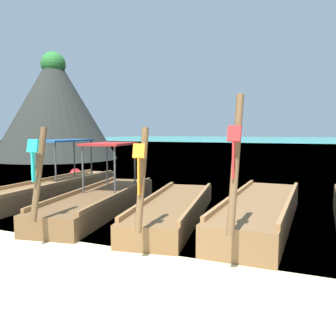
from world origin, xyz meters
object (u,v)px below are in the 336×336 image
object	(u,v)px
longtail_boat_pink_ribbon	(50,189)
mooring_buoy_near	(76,174)
longtail_boat_red_ribbon	(260,212)
karst_rock	(57,107)
longtail_boat_turquoise_ribbon	(101,199)
longtail_boat_orange_ribbon	(174,209)

from	to	relation	value
longtail_boat_pink_ribbon	mooring_buoy_near	bearing A→B (deg)	116.68
longtail_boat_red_ribbon	karst_rock	distance (m)	22.06
longtail_boat_pink_ribbon	longtail_boat_turquoise_ribbon	distance (m)	2.56
longtail_boat_pink_ribbon	longtail_boat_red_ribbon	bearing A→B (deg)	-5.39
longtail_boat_orange_ribbon	longtail_boat_red_ribbon	world-z (taller)	longtail_boat_red_ribbon
longtail_boat_red_ribbon	mooring_buoy_near	distance (m)	9.67
karst_rock	longtail_boat_turquoise_ribbon	bearing A→B (deg)	-46.83
karst_rock	mooring_buoy_near	xyz separation A→B (m)	(8.47, -9.05, -3.67)
karst_rock	longtail_boat_red_ribbon	bearing A→B (deg)	-38.40
longtail_boat_orange_ribbon	mooring_buoy_near	xyz separation A→B (m)	(-6.55, 4.77, 0.00)
longtail_boat_orange_ribbon	karst_rock	world-z (taller)	karst_rock
longtail_boat_turquoise_ribbon	longtail_boat_orange_ribbon	size ratio (longest dim) A/B	1.10
longtail_boat_orange_ribbon	longtail_boat_red_ribbon	size ratio (longest dim) A/B	0.94
longtail_boat_turquoise_ribbon	mooring_buoy_near	xyz separation A→B (m)	(-4.37, 4.63, -0.05)
longtail_boat_turquoise_ribbon	longtail_boat_red_ribbon	xyz separation A→B (m)	(4.22, 0.17, -0.00)
longtail_boat_turquoise_ribbon	longtail_boat_red_ribbon	size ratio (longest dim) A/B	1.03
longtail_boat_pink_ribbon	mooring_buoy_near	distance (m)	4.29
mooring_buoy_near	longtail_boat_pink_ribbon	bearing A→B (deg)	-63.32
longtail_boat_turquoise_ribbon	mooring_buoy_near	distance (m)	6.36
longtail_boat_orange_ribbon	mooring_buoy_near	world-z (taller)	longtail_boat_orange_ribbon
longtail_boat_turquoise_ribbon	karst_rock	bearing A→B (deg)	133.17
longtail_boat_turquoise_ribbon	longtail_boat_red_ribbon	distance (m)	4.22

